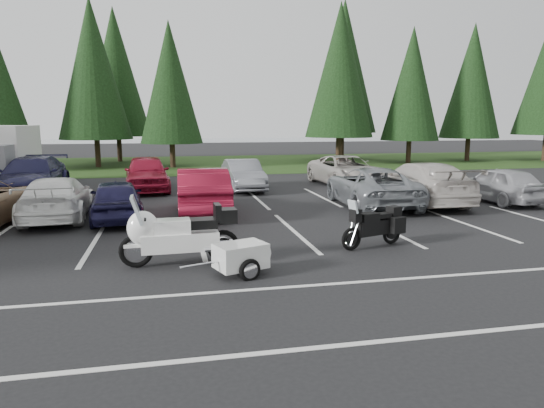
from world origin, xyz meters
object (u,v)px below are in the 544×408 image
at_px(touring_motorcycle, 180,229).
at_px(car_near_3, 57,198).
at_px(car_near_5, 203,191).
at_px(car_far_1, 32,177).
at_px(car_near_7, 421,183).
at_px(cargo_trailer, 241,259).
at_px(adventure_motorcycle, 373,222).
at_px(car_near_4, 116,200).
at_px(car_near_6, 371,187).
at_px(car_near_8, 499,184).
at_px(car_far_3, 243,175).
at_px(car_far_4, 346,171).
at_px(car_far_2, 147,173).

bearing_deg(touring_motorcycle, car_near_3, 120.02).
bearing_deg(car_near_5, car_far_1, -37.83).
bearing_deg(car_near_7, cargo_trailer, 44.31).
bearing_deg(adventure_motorcycle, car_far_1, 116.02).
distance_m(car_near_3, car_near_4, 1.96).
bearing_deg(adventure_motorcycle, car_near_6, 48.97).
distance_m(car_near_7, car_near_8, 3.15).
height_order(car_near_3, car_near_6, car_near_6).
height_order(car_near_6, car_far_3, car_near_6).
relative_size(car_far_3, touring_motorcycle, 1.46).
distance_m(car_near_3, car_far_3, 8.74).
xyz_separation_m(car_near_4, car_far_3, (4.95, 6.05, 0.02)).
height_order(car_far_3, car_far_4, car_far_4).
distance_m(car_far_4, adventure_motorcycle, 11.84).
xyz_separation_m(car_near_4, adventure_motorcycle, (6.55, -4.78, -0.03)).
xyz_separation_m(car_near_4, car_far_4, (10.07, 6.53, 0.06)).
bearing_deg(cargo_trailer, car_near_8, 12.27).
relative_size(car_near_4, car_near_5, 0.83).
relative_size(car_near_5, cargo_trailer, 3.25).
bearing_deg(car_far_1, cargo_trailer, -60.64).
relative_size(car_near_5, car_far_3, 1.13).
distance_m(car_near_4, adventure_motorcycle, 8.11).
xyz_separation_m(car_far_2, car_far_3, (4.29, -0.66, -0.11)).
bearing_deg(adventure_motorcycle, car_near_5, 106.84).
bearing_deg(car_near_7, car_near_8, 175.89).
bearing_deg(car_far_3, car_near_8, -32.75).
distance_m(car_far_1, touring_motorcycle, 12.87).
relative_size(car_far_1, car_far_3, 1.34).
height_order(car_far_1, cargo_trailer, car_far_1).
bearing_deg(car_far_3, car_near_7, -42.26).
bearing_deg(car_near_7, adventure_motorcycle, 54.18).
relative_size(car_far_3, car_far_4, 0.80).
bearing_deg(car_near_7, touring_motorcycle, 36.37).
relative_size(car_near_6, touring_motorcycle, 1.82).
bearing_deg(cargo_trailer, car_near_4, 96.04).
xyz_separation_m(car_near_7, car_far_4, (-0.92, 5.59, -0.07)).
bearing_deg(car_far_1, car_far_4, 1.43).
bearing_deg(car_near_6, car_near_4, 9.24).
distance_m(car_near_6, touring_motorcycle, 9.36).
height_order(car_near_3, car_near_8, car_near_8).
bearing_deg(car_near_3, cargo_trailer, 122.37).
relative_size(car_near_5, touring_motorcycle, 1.65).
bearing_deg(car_far_4, car_far_3, -178.08).
bearing_deg(car_near_4, car_far_1, -62.64).
relative_size(car_near_4, cargo_trailer, 2.69).
bearing_deg(car_near_8, car_near_6, -6.55).
xyz_separation_m(car_near_3, car_far_3, (6.82, 5.46, 0.01)).
bearing_deg(car_far_4, car_near_4, -150.49).
distance_m(car_near_6, car_near_8, 5.20).
relative_size(car_near_7, adventure_motorcycle, 2.64).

